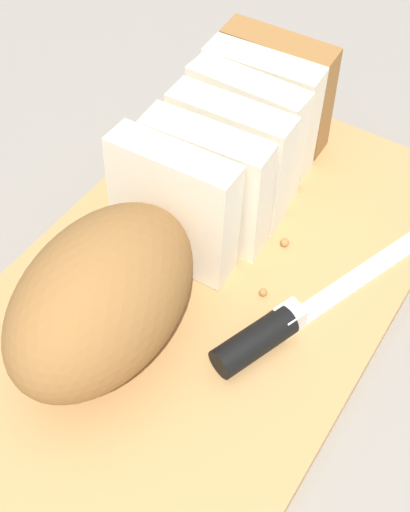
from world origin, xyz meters
TOP-DOWN VIEW (x-y plane):
  - ground_plane at (0.00, 0.00)m, footprint 3.00×3.00m
  - cutting_board at (0.00, 0.00)m, footprint 0.49×0.30m
  - bread_loaf at (0.01, 0.03)m, footprint 0.37×0.13m
  - bread_knife at (-0.01, -0.08)m, footprint 0.26×0.10m
  - crumb_near_knife at (0.03, 0.03)m, footprint 0.01×0.01m
  - crumb_near_loaf at (0.01, -0.05)m, footprint 0.01×0.01m
  - crumb_stray_left at (0.07, -0.03)m, footprint 0.01×0.01m

SIDE VIEW (x-z plane):
  - ground_plane at x=0.00m, z-range 0.00..0.00m
  - cutting_board at x=0.00m, z-range 0.00..0.02m
  - crumb_near_knife at x=0.03m, z-range 0.02..0.02m
  - crumb_near_loaf at x=0.01m, z-range 0.02..0.03m
  - crumb_stray_left at x=0.07m, z-range 0.02..0.03m
  - bread_knife at x=-0.01m, z-range 0.02..0.04m
  - bread_loaf at x=0.01m, z-range 0.02..0.13m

